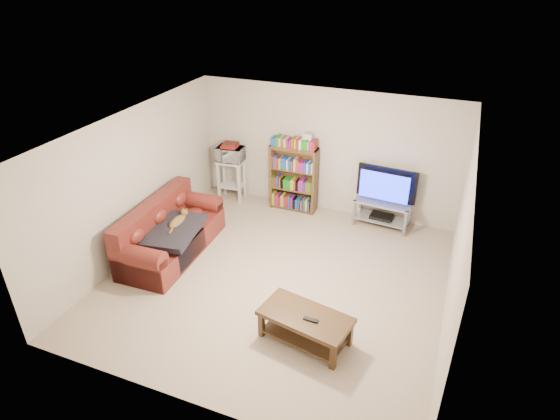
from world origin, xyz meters
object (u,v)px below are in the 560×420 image
at_px(bookshelf, 294,178).
at_px(coffee_table, 305,323).
at_px(sofa, 168,235).
at_px(tv_stand, 382,209).

bearing_deg(bookshelf, coffee_table, -67.57).
distance_m(coffee_table, bookshelf, 3.64).
distance_m(sofa, bookshelf, 2.66).
xyz_separation_m(coffee_table, tv_stand, (0.36, 3.32, 0.04)).
relative_size(coffee_table, tv_stand, 1.21).
height_order(sofa, bookshelf, bookshelf).
bearing_deg(sofa, tv_stand, 32.59).
distance_m(sofa, coffee_table, 3.04).
xyz_separation_m(sofa, tv_stand, (3.18, 2.19, 0.02)).
height_order(sofa, coffee_table, sofa).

